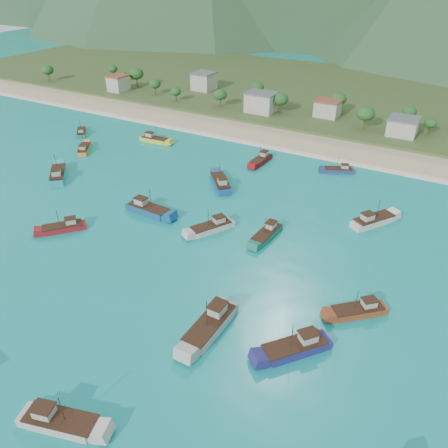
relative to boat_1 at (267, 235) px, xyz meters
The scene contains 22 objects.
ground 24.77m from the boat_1, 117.22° to the right, with size 600.00×600.00×0.00m, color #0C808A.
beach 58.10m from the boat_1, 101.24° to the left, with size 400.00×18.00×1.20m, color beige.
land 118.52m from the boat_1, 95.48° to the left, with size 400.00×110.00×2.40m, color #385123.
surf_line 48.81m from the boat_1, 103.42° to the left, with size 400.00×2.50×0.08m, color white.
village 81.37m from the boat_1, 93.34° to the left, with size 212.58×28.44×6.80m.
vegetation 83.56m from the boat_1, 104.20° to the left, with size 275.82×25.43×8.64m.
boat_1 is the anchor object (origin of this frame).
boat_3 71.18m from the boat_1, 166.52° to the left, with size 7.39×8.86×5.31m.
boat_5 29.47m from the boat_1, 83.09° to the right, with size 3.78×12.19×7.17m.
boat_6 12.09m from the boat_1, 163.58° to the right, with size 7.49×10.26×5.96m.
boat_9 53.21m from the boat_1, 94.80° to the right, with size 10.97×5.86×6.22m.
boat_11 24.87m from the boat_1, 41.97° to the left, with size 8.58×10.73×6.36m.
boat_12 31.81m from the boat_1, 57.58° to the right, with size 9.43×10.41×6.43m.
boat_13 28.62m from the boat_1, behind, with size 11.46×3.77×6.71m.
boat_14 44.24m from the boat_1, 154.17° to the right, with size 8.18×8.86×5.51m.
boat_15 27.05m from the boat_1, 31.07° to the right, with size 8.92×8.45×5.61m.
boat_16 64.62m from the boat_1, 148.59° to the left, with size 10.10×3.61×5.86m.
boat_17 61.43m from the boat_1, behind, with size 10.47×10.79×6.86m.
boat_18 39.89m from the boat_1, 116.96° to the left, with size 3.20×9.72×5.68m.
boat_19 85.72m from the boat_1, 161.32° to the left, with size 7.75×8.00×5.08m.
boat_25 40.22m from the boat_1, 84.79° to the left, with size 8.44×5.60×4.83m.
boat_27 26.29m from the boat_1, 141.68° to the left, with size 9.89×10.48×6.58m.
Camera 1 is at (41.70, -50.45, 51.07)m, focal length 35.00 mm.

